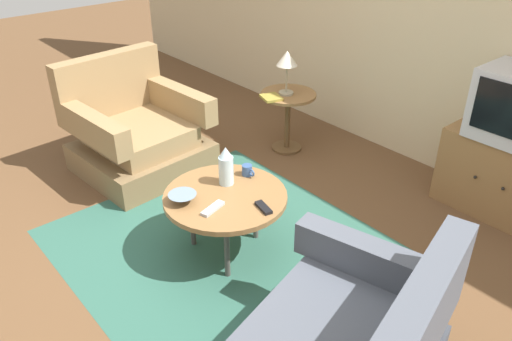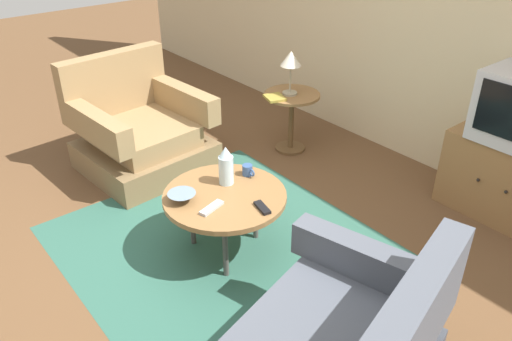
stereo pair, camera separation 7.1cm
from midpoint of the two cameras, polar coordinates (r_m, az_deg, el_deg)
ground_plane at (r=3.46m, az=-5.13°, el=-9.99°), size 16.00×16.00×0.00m
back_wall at (r=4.46m, az=20.56°, el=17.01°), size 9.00×0.12×2.70m
area_rug at (r=3.53m, az=-2.75°, el=-8.95°), size 2.25×1.95×0.00m
armchair at (r=4.49m, az=-12.61°, el=4.15°), size 1.01×1.04×0.95m
coffee_table at (r=3.28m, az=-2.94°, el=-3.18°), size 0.80×0.80×0.46m
side_table at (r=4.63m, az=4.47°, el=6.87°), size 0.50×0.50×0.56m
tv_stand at (r=4.15m, az=26.83°, el=-0.94°), size 0.87×0.43×0.61m
table_lamp at (r=4.46m, az=4.43°, el=12.21°), size 0.18×0.18×0.39m
vase at (r=3.31m, az=-2.80°, el=0.52°), size 0.10×0.10×0.27m
mug at (r=3.44m, az=-0.35°, el=0.03°), size 0.11×0.07×0.08m
bowl at (r=3.20m, az=-7.75°, el=-3.00°), size 0.18×0.18×0.06m
tv_remote_dark at (r=3.11m, az=1.36°, el=-4.22°), size 0.15×0.08×0.02m
tv_remote_silver at (r=3.12m, az=-4.39°, el=-4.23°), size 0.10×0.19×0.02m
book at (r=4.45m, az=2.60°, el=8.23°), size 0.22×0.20×0.02m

